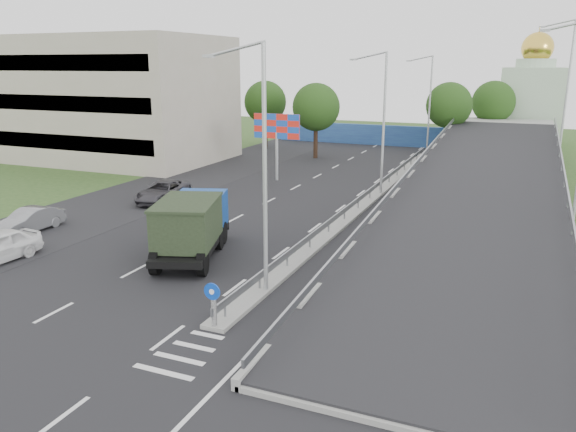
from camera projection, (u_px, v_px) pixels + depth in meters
The scene contains 21 objects.
ground at pixel (181, 358), 18.54m from camera, with size 160.00×160.00×0.00m, color #2D4C1E.
road_surface at pixel (310, 210), 37.44m from camera, with size 26.00×90.00×0.04m, color black.
parking_strip at pixel (149, 193), 42.33m from camera, with size 8.00×90.00×0.05m, color black.
median at pixel (370, 199), 39.84m from camera, with size 1.00×44.00×0.20m, color gray.
overpass_ramp at pixel (483, 185), 36.59m from camera, with size 10.00×50.00×3.50m.
median_guardrail at pixel (370, 190), 39.67m from camera, with size 0.09×44.00×0.71m.
sign_bollard at pixel (213, 304), 20.20m from camera, with size 0.64×0.23×1.67m.
lamp_post_near at pixel (260, 157), 22.31m from camera, with size 2.74×0.18×10.08m.
lamp_post_mid at pixel (381, 116), 40.08m from camera, with size 2.74×0.18×10.08m.
lamp_post_far at pixel (428, 100), 57.86m from camera, with size 2.74×0.18×10.08m.
beige_building at pixel (103, 99), 56.68m from camera, with size 24.00×14.00×12.00m, color #A39B89.
blue_wall at pixel (399, 136), 65.95m from camera, with size 30.00×0.50×2.40m, color #26428D.
church at pixel (532, 100), 66.72m from camera, with size 7.00×7.00×13.80m.
billboard at pixel (277, 130), 45.71m from camera, with size 4.00×0.24×5.50m.
tree_left_mid at pixel (316, 107), 56.49m from camera, with size 4.80×4.80×7.60m.
tree_median_far at pixel (449, 105), 59.09m from camera, with size 4.80×4.80×7.60m.
tree_left_far at pixel (265, 102), 63.94m from camera, with size 4.80×4.80×7.60m.
tree_ramp_far at pixel (493, 102), 63.81m from camera, with size 4.80×4.80×7.60m.
dump_truck at pixel (192, 223), 28.01m from camera, with size 4.63×7.41×3.07m.
parked_car_b at pixel (29, 220), 32.31m from camera, with size 1.45×4.17×1.37m, color gray.
parked_car_c at pixel (163, 192), 39.49m from camera, with size 2.38×5.16×1.43m, color #3C3A40.
Camera 1 is at (9.75, -13.96, 9.40)m, focal length 35.00 mm.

